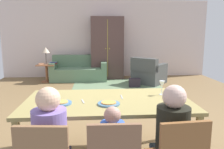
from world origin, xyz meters
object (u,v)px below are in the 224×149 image
(person_woman, at_px, (170,146))
(side_table, at_px, (47,70))
(armchair, at_px, (148,73))
(armoire, at_px, (107,48))
(handbag, at_px, (135,83))
(table_lamp, at_px, (46,51))
(plate_near_child, at_px, (109,104))
(book_lower, at_px, (53,63))
(wine_glass, at_px, (162,85))
(book_upper, at_px, (53,63))
(dining_table, at_px, (108,105))
(plate_near_man, at_px, (61,103))
(couch, at_px, (79,71))

(person_woman, relative_size, side_table, 1.91)
(armchair, bearing_deg, armoire, 142.80)
(armchair, xyz_separation_m, armoire, (-1.24, 0.94, 0.73))
(armchair, distance_m, handbag, 0.72)
(person_woman, relative_size, table_lamp, 2.05)
(plate_near_child, height_order, person_woman, person_woman)
(book_lower, relative_size, handbag, 0.69)
(wine_glass, bearing_deg, book_upper, 116.28)
(book_upper, height_order, handbag, book_upper)
(plate_near_child, distance_m, wine_glass, 0.81)
(table_lamp, height_order, handbag, table_lamp)
(armoire, relative_size, book_lower, 9.55)
(dining_table, height_order, plate_near_man, plate_near_man)
(plate_near_child, distance_m, side_table, 5.15)
(wine_glass, xyz_separation_m, armchair, (0.78, 4.03, -0.57))
(armoire, bearing_deg, armchair, -37.20)
(person_woman, xyz_separation_m, book_upper, (-2.06, 5.42, 0.11))
(person_woman, bearing_deg, book_lower, 110.71)
(couch, relative_size, handbag, 5.70)
(dining_table, xyz_separation_m, armchair, (1.49, 4.21, -0.38))
(couch, bearing_deg, side_table, -165.71)
(armoire, distance_m, handbag, 1.83)
(side_table, distance_m, table_lamp, 0.63)
(plate_near_man, xyz_separation_m, plate_near_child, (0.55, -0.06, 0.00))
(dining_table, distance_m, plate_near_man, 0.56)
(dining_table, height_order, wine_glass, wine_glass)
(dining_table, relative_size, book_lower, 9.02)
(plate_near_man, height_order, armoire, armoire)
(dining_table, distance_m, book_lower, 4.95)
(dining_table, bearing_deg, book_lower, 107.77)
(armoire, xyz_separation_m, handbag, (0.73, -1.40, -0.92))
(side_table, distance_m, book_lower, 0.31)
(wine_glass, bearing_deg, couch, 106.74)
(person_woman, height_order, book_lower, person_woman)
(plate_near_man, distance_m, handbag, 4.21)
(couch, xyz_separation_m, book_upper, (-0.81, -0.21, 0.32))
(side_table, bearing_deg, couch, 14.29)
(wine_glass, relative_size, handbag, 0.58)
(armchair, height_order, table_lamp, table_lamp)
(person_woman, bearing_deg, handbag, 84.42)
(couch, relative_size, armchair, 1.51)
(plate_near_child, relative_size, table_lamp, 0.46)
(book_lower, bearing_deg, wine_glass, -63.86)
(handbag, bearing_deg, couch, 145.56)
(armoire, xyz_separation_m, book_upper, (-1.77, -0.46, -0.43))
(armchair, bearing_deg, wine_glass, -100.93)
(plate_near_man, height_order, couch, couch)
(person_woman, distance_m, side_table, 5.83)
(couch, xyz_separation_m, armchair, (2.20, -0.70, 0.02))
(armoire, xyz_separation_m, book_lower, (-1.76, -0.45, -0.46))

